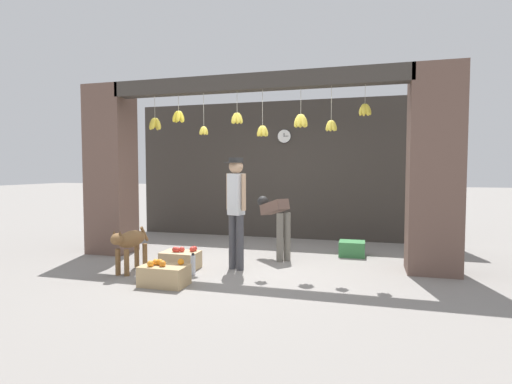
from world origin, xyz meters
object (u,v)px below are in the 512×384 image
Objects in this scene: dog at (130,242)px; produce_box_green at (352,249)px; shopkeeper at (236,204)px; water_bottle at (193,264)px; worker_stooping at (276,218)px; fruit_crate_oranges at (164,275)px; wall_clock at (284,136)px; fruit_crate_apples at (181,260)px.

dog reaches higher than produce_box_green.
produce_box_green is at bearing -119.41° from shopkeeper.
water_bottle is at bearing 60.92° from shopkeeper.
worker_stooping reaches higher than produce_box_green.
dog is 0.84× the size of worker_stooping.
shopkeeper is at bearing 58.83° from fruit_crate_oranges.
dog is 0.52× the size of shopkeeper.
wall_clock is at bearing 51.10° from worker_stooping.
dog is at bearing -114.71° from wall_clock.
worker_stooping is 1.67m from fruit_crate_apples.
worker_stooping is 1.87× the size of fruit_crate_apples.
produce_box_green is 1.45× the size of wall_clock.
wall_clock reaches higher than dog.
dog is 0.95m from fruit_crate_oranges.
dog is at bearing -147.18° from produce_box_green.
fruit_crate_apples is 2.86m from produce_box_green.
water_bottle is at bearing -172.32° from worker_stooping.
dog is at bearing -148.26° from fruit_crate_apples.
shopkeeper reaches higher than water_bottle.
dog reaches higher than fruit_crate_oranges.
wall_clock is at bearing -72.96° from shopkeeper.
water_bottle is at bearing -101.12° from wall_clock.
worker_stooping reaches higher than fruit_crate_apples.
shopkeeper is 1.62× the size of worker_stooping.
water_bottle is (0.31, -0.24, 0.00)m from fruit_crate_apples.
worker_stooping is 1.41m from produce_box_green.
dog is 0.76m from fruit_crate_apples.
shopkeeper reaches higher than produce_box_green.
fruit_crate_apples is 0.39m from water_bottle.
dog is 3.57m from produce_box_green.
produce_box_green is 1.42× the size of water_bottle.
shopkeeper is 2.26m from produce_box_green.
fruit_crate_apples is (-1.21, -1.02, -0.53)m from worker_stooping.
fruit_crate_oranges reaches higher than produce_box_green.
wall_clock reaches higher than fruit_crate_oranges.
produce_box_green is (1.19, 0.54, -0.54)m from worker_stooping.
fruit_crate_apples is 3.71m from wall_clock.
fruit_crate_oranges is 1.08× the size of fruit_crate_apples.
wall_clock is (-0.27, 1.94, 1.49)m from worker_stooping.
fruit_crate_oranges is at bearing -132.79° from produce_box_green.
wall_clock is at bearing 157.18° from dog.
dog is at bearing 149.50° from fruit_crate_oranges.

